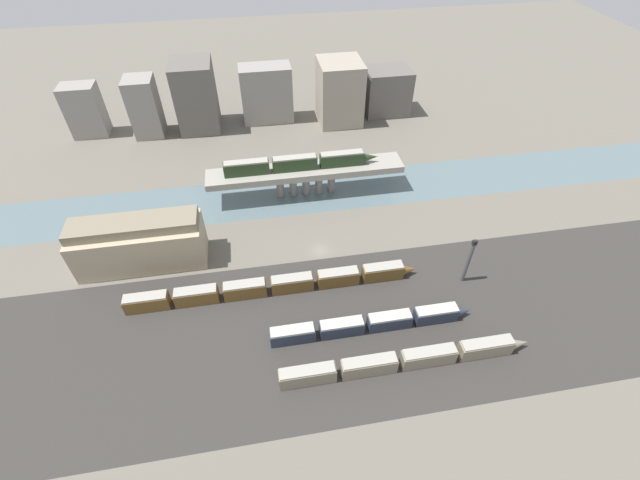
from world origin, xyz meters
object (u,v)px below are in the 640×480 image
object	(u,v)px
train_on_bridge	(300,163)
train_yard_near	(404,360)
train_yard_far	(274,286)
train_yard_mid	(371,323)
signal_tower	(468,261)
warehouse_building	(140,243)

from	to	relation	value
train_on_bridge	train_yard_near	world-z (taller)	train_on_bridge
train_yard_near	train_yard_far	xyz separation A→B (m)	(-23.55, 23.37, 0.01)
train_yard_mid	signal_tower	xyz separation A→B (m)	(24.97, 9.74, 4.59)
train_on_bridge	train_yard_mid	size ratio (longest dim) A/B	0.99
train_yard_far	train_yard_mid	bearing A→B (deg)	-35.26
train_yard_far	signal_tower	size ratio (longest dim) A/B	5.20
train_yard_mid	train_yard_far	xyz separation A→B (m)	(-19.33, 13.67, 0.19)
train_on_bridge	train_yard_mid	bearing A→B (deg)	-80.59
train_on_bridge	warehouse_building	bearing A→B (deg)	-153.15
train_yard_mid	warehouse_building	bearing A→B (deg)	149.98
train_yard_near	warehouse_building	size ratio (longest dim) A/B	1.71
train_yard_near	train_yard_mid	distance (m)	10.59
warehouse_building	train_yard_near	bearing A→B (deg)	-35.48
train_yard_far	train_yard_near	bearing A→B (deg)	-44.78
train_yard_near	signal_tower	size ratio (longest dim) A/B	3.97
train_on_bridge	signal_tower	distance (m)	52.00
train_yard_far	warehouse_building	world-z (taller)	warehouse_building
train_yard_near	train_yard_far	size ratio (longest dim) A/B	0.76
train_yard_near	train_yard_far	bearing A→B (deg)	135.22
train_yard_far	warehouse_building	bearing A→B (deg)	153.67
train_yard_near	train_yard_mid	bearing A→B (deg)	113.52
train_yard_mid	warehouse_building	xyz separation A→B (m)	(-49.54, 28.62, 4.48)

